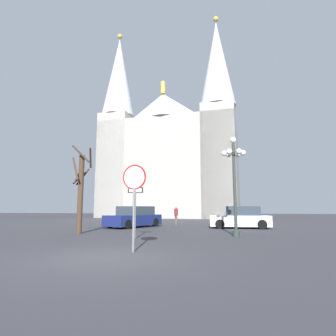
# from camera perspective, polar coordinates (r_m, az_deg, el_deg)

# --- Properties ---
(ground_plane) EXTENTS (120.00, 120.00, 0.00)m
(ground_plane) POSITION_cam_1_polar(r_m,az_deg,el_deg) (8.81, -13.23, -17.34)
(ground_plane) COLOR #38383D
(cathedral) EXTENTS (21.29, 15.65, 29.13)m
(cathedral) POSITION_cam_1_polar(r_m,az_deg,el_deg) (43.35, 0.68, 2.11)
(cathedral) COLOR #ADA89E
(cathedral) RESTS_ON ground
(stop_sign) EXTENTS (0.85, 0.20, 2.90)m
(stop_sign) POSITION_cam_1_polar(r_m,az_deg,el_deg) (9.54, -6.92, -4.32)
(stop_sign) COLOR slate
(stop_sign) RESTS_ON ground
(one_way_arrow_sign) EXTENTS (0.72, 0.10, 2.41)m
(one_way_arrow_sign) POSITION_cam_1_polar(r_m,az_deg,el_deg) (13.43, -6.69, -7.51)
(one_way_arrow_sign) COLOR slate
(one_way_arrow_sign) RESTS_ON ground
(street_lamp) EXTENTS (1.26, 1.13, 5.11)m
(street_lamp) POSITION_cam_1_polar(r_m,az_deg,el_deg) (14.81, 13.33, -0.78)
(street_lamp) COLOR #2D3833
(street_lamp) RESTS_ON ground
(bare_tree) EXTENTS (1.26, 1.32, 4.95)m
(bare_tree) POSITION_cam_1_polar(r_m,az_deg,el_deg) (16.76, -17.39, -4.15)
(bare_tree) COLOR #473323
(bare_tree) RESTS_ON ground
(parked_car_near_white) EXTENTS (4.11, 1.93, 1.54)m
(parked_car_near_white) POSITION_cam_1_polar(r_m,az_deg,el_deg) (20.76, 14.51, -9.82)
(parked_car_near_white) COLOR silver
(parked_car_near_white) RESTS_ON ground
(parked_car_far_navy) EXTENTS (3.65, 4.88, 1.54)m
(parked_car_far_navy) POSITION_cam_1_polar(r_m,az_deg,el_deg) (21.28, -6.91, -9.96)
(parked_car_far_navy) COLOR navy
(parked_car_far_navy) RESTS_ON ground
(pedestrian_walking) EXTENTS (0.32, 0.32, 1.57)m
(pedestrian_walking) POSITION_cam_1_polar(r_m,az_deg,el_deg) (24.23, 1.66, -9.25)
(pedestrian_walking) COLOR #594C47
(pedestrian_walking) RESTS_ON ground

